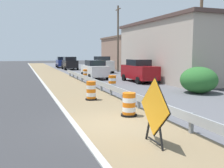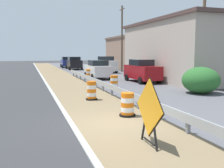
{
  "view_description": "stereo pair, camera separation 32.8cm",
  "coord_description": "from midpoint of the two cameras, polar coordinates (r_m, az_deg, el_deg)",
  "views": [
    {
      "loc": [
        -3.12,
        -9.05,
        2.72
      ],
      "look_at": [
        1.47,
        3.81,
        1.04
      ],
      "focal_mm": 41.19,
      "sensor_mm": 36.0,
      "label": 1
    },
    {
      "loc": [
        -2.81,
        -9.16,
        2.72
      ],
      "look_at": [
        1.47,
        3.81,
        1.04
      ],
      "focal_mm": 41.19,
      "sensor_mm": 36.0,
      "label": 2
    }
  ],
  "objects": [
    {
      "name": "utility_pole_mid",
      "position": [
        36.77,
        2.48,
        10.17
      ],
      "size": [
        0.24,
        1.8,
        9.2
      ],
      "color": "brown",
      "rests_on": "ground"
    },
    {
      "name": "traffic_barrel_nearest",
      "position": [
        11.07,
        4.3,
        -4.81
      ],
      "size": [
        0.7,
        0.7,
        1.02
      ],
      "color": "orange",
      "rests_on": "ground"
    },
    {
      "name": "car_mid_far_lane",
      "position": [
        23.97,
        7.06,
        2.93
      ],
      "size": [
        2.11,
        4.61,
        2.09
      ],
      "rotation": [
        0.0,
        0.0,
        -1.54
      ],
      "color": "maroon",
      "rests_on": "ground"
    },
    {
      "name": "traffic_barrel_close",
      "position": [
        14.85,
        -3.92,
        -1.66
      ],
      "size": [
        0.67,
        0.67,
        1.08
      ],
      "color": "orange",
      "rests_on": "ground"
    },
    {
      "name": "traffic_barrel_far",
      "position": [
        26.6,
        -4.82,
        2.08
      ],
      "size": [
        0.7,
        0.7,
        1.01
      ],
      "color": "orange",
      "rests_on": "ground"
    },
    {
      "name": "ground_plane",
      "position": [
        9.95,
        -0.2,
        -8.86
      ],
      "size": [
        160.0,
        160.0,
        0.0
      ],
      "primitive_type": "plane",
      "color": "#333335"
    },
    {
      "name": "car_lead_far_lane",
      "position": [
        47.55,
        -9.9,
        4.8
      ],
      "size": [
        2.09,
        4.66,
        1.98
      ],
      "rotation": [
        0.0,
        0.0,
        1.53
      ],
      "color": "navy",
      "rests_on": "ground"
    },
    {
      "name": "car_lead_near_lane",
      "position": [
        26.87,
        -2.83,
        3.26
      ],
      "size": [
        2.13,
        4.31,
        1.94
      ],
      "rotation": [
        0.0,
        0.0,
        1.59
      ],
      "color": "silver",
      "rests_on": "ground"
    },
    {
      "name": "guardrail_median",
      "position": [
        9.88,
        13.78,
        -6.08
      ],
      "size": [
        0.18,
        45.03,
        0.71
      ],
      "color": "#999EA3",
      "rests_on": "ground"
    },
    {
      "name": "warning_sign_diamond",
      "position": [
        7.59,
        9.48,
        -5.65
      ],
      "size": [
        0.09,
        1.78,
        2.03
      ],
      "rotation": [
        0.0,
        0.0,
        3.12
      ],
      "color": "black",
      "rests_on": "ground"
    },
    {
      "name": "curb_near_edge",
      "position": [
        9.64,
        -7.67,
        -9.42
      ],
      "size": [
        0.2,
        120.0,
        0.11
      ],
      "primitive_type": "cube",
      "color": "#ADADA8",
      "rests_on": "ground"
    },
    {
      "name": "car_trailing_far_lane",
      "position": [
        42.11,
        -8.23,
        4.62
      ],
      "size": [
        2.16,
        4.65,
        2.06
      ],
      "rotation": [
        0.0,
        0.0,
        1.57
      ],
      "color": "black",
      "rests_on": "ground"
    },
    {
      "name": "median_dirt_strip",
      "position": [
        10.15,
        3.12,
        -8.54
      ],
      "size": [
        3.62,
        120.0,
        0.01
      ],
      "primitive_type": "cube",
      "color": "#7F6B4C",
      "rests_on": "ground"
    },
    {
      "name": "bush_roadside",
      "position": [
        18.16,
        19.59,
        0.81
      ],
      "size": [
        2.48,
        2.48,
        1.78
      ],
      "primitive_type": "ellipsoid",
      "color": "#286028",
      "rests_on": "ground"
    },
    {
      "name": "traffic_barrel_mid",
      "position": [
        19.42,
        0.94,
        0.3
      ],
      "size": [
        0.72,
        0.72,
        1.01
      ],
      "color": "orange",
      "rests_on": "ground"
    },
    {
      "name": "roadside_shop_near",
      "position": [
        27.42,
        16.97,
        7.15
      ],
      "size": [
        8.91,
        14.35,
        5.86
      ],
      "color": "#AD9E8E",
      "rests_on": "ground"
    },
    {
      "name": "roadside_shop_far",
      "position": [
        45.27,
        5.57,
        6.94
      ],
      "size": [
        8.29,
        10.42,
        5.39
      ],
      "color": "#93705B",
      "rests_on": "ground"
    },
    {
      "name": "utility_pole_near",
      "position": [
        21.84,
        19.98,
        9.96
      ],
      "size": [
        0.24,
        1.8,
        7.71
      ],
      "color": "brown",
      "rests_on": "ground"
    },
    {
      "name": "car_trailing_near_lane",
      "position": [
        35.37,
        -1.05,
        4.37
      ],
      "size": [
        2.13,
        4.61,
        2.21
      ],
      "rotation": [
        0.0,
        0.0,
        -1.56
      ],
      "color": "silver",
      "rests_on": "ground"
    }
  ]
}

